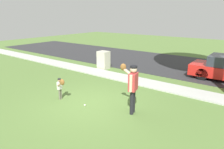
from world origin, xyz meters
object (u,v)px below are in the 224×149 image
at_px(utility_cabinet, 104,60).
at_px(baseball, 85,105).
at_px(person_adult, 132,84).
at_px(person_child, 61,85).

bearing_deg(utility_cabinet, baseball, -57.82).
relative_size(person_adult, utility_cabinet, 1.53).
xyz_separation_m(person_child, utility_cabinet, (-1.89, 5.09, -0.06)).
bearing_deg(utility_cabinet, person_adult, -41.48).
bearing_deg(baseball, person_adult, 19.82).
relative_size(person_child, utility_cabinet, 0.83).
xyz_separation_m(baseball, utility_cabinet, (-3.11, 4.94, 0.55)).
xyz_separation_m(person_adult, utility_cabinet, (-4.86, 4.30, -0.53)).
relative_size(person_child, baseball, 13.05).
height_order(baseball, utility_cabinet, utility_cabinet).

